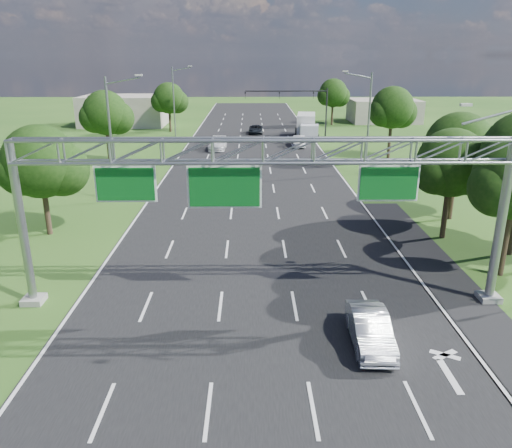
{
  "coord_description": "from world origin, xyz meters",
  "views": [
    {
      "loc": [
        -0.33,
        -10.14,
        11.54
      ],
      "look_at": [
        -0.04,
        13.7,
        3.47
      ],
      "focal_mm": 35.0,
      "sensor_mm": 36.0,
      "label": 1
    }
  ],
  "objects_px": {
    "sign_gantry": "(265,164)",
    "silver_sedan": "(370,329)",
    "box_truck": "(307,127)",
    "traffic_signal": "(303,101)"
  },
  "relations": [
    {
      "from": "silver_sedan",
      "to": "box_truck",
      "type": "relative_size",
      "value": 0.47
    },
    {
      "from": "sign_gantry",
      "to": "silver_sedan",
      "type": "bearing_deg",
      "value": -42.15
    },
    {
      "from": "box_truck",
      "to": "traffic_signal",
      "type": "bearing_deg",
      "value": 117.71
    },
    {
      "from": "traffic_signal",
      "to": "box_truck",
      "type": "distance_m",
      "value": 3.85
    },
    {
      "from": "sign_gantry",
      "to": "silver_sedan",
      "type": "distance_m",
      "value": 8.5
    },
    {
      "from": "sign_gantry",
      "to": "box_truck",
      "type": "distance_m",
      "value": 52.45
    },
    {
      "from": "traffic_signal",
      "to": "silver_sedan",
      "type": "bearing_deg",
      "value": -92.84
    },
    {
      "from": "traffic_signal",
      "to": "box_truck",
      "type": "bearing_deg",
      "value": -69.4
    },
    {
      "from": "sign_gantry",
      "to": "box_truck",
      "type": "xyz_separation_m",
      "value": [
        7.67,
        51.62,
        -5.28
      ]
    },
    {
      "from": "traffic_signal",
      "to": "box_truck",
      "type": "relative_size",
      "value": 1.34
    }
  ]
}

